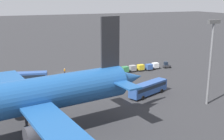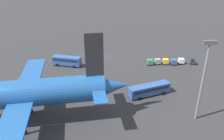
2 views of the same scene
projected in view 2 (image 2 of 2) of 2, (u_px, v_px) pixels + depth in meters
The scene contains 12 objects.
ground_plane at pixel (103, 57), 84.15m from camera, with size 600.00×600.00×0.00m, color #2D2D30.
airplane at pixel (16, 95), 45.01m from camera, with size 48.21×40.87×19.65m.
shuttle_bus_near at pixel (67, 60), 76.01m from camera, with size 10.36×4.98×3.39m.
shuttle_bus_far at pixel (149, 89), 58.15m from camera, with size 11.72×6.57×3.07m.
baggage_tug at pixel (193, 62), 77.73m from camera, with size 2.58×1.97×2.10m.
worker_person at pixel (101, 56), 82.76m from camera, with size 0.38×0.38×1.74m.
cargo_cart_white at pixel (181, 61), 77.75m from camera, with size 2.06×1.76×2.06m.
cargo_cart_blue at pixel (174, 62), 77.02m from camera, with size 2.06×1.76×2.06m.
cargo_cart_yellow at pixel (166, 61), 77.37m from camera, with size 2.06×1.76×2.06m.
cargo_cart_grey at pixel (158, 61), 77.46m from camera, with size 2.06×1.76×2.06m.
cargo_cart_green at pixel (150, 62), 76.93m from camera, with size 2.06×1.76×2.06m.
light_pole at pixel (204, 74), 45.03m from camera, with size 2.80×0.70×18.43m.
Camera 2 is at (-2.32, 78.45, 30.92)m, focal length 35.00 mm.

